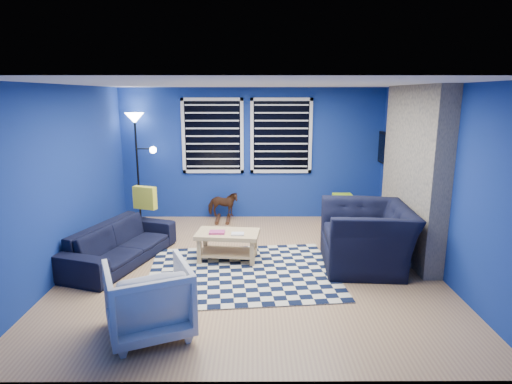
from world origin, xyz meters
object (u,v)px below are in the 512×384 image
armchair_big (367,236)px  armchair_bent (149,299)px  floor_lamp (137,133)px  cabinet (342,211)px  rocking_horse (223,204)px  coffee_table (228,240)px  tv (388,149)px  sofa (121,244)px

armchair_big → armchair_bent: (-2.63, -1.75, -0.06)m
floor_lamp → armchair_bent: bearing=-74.5°
cabinet → floor_lamp: 4.05m
armchair_big → cabinet: size_ratio=2.22×
rocking_horse → cabinet: 2.24m
cabinet → floor_lamp: floor_lamp is taller
armchair_bent → floor_lamp: bearing=-97.4°
armchair_big → rocking_horse: (-2.17, 2.23, -0.11)m
coffee_table → floor_lamp: bearing=131.3°
armchair_big → tv: bearing=160.7°
sofa → armchair_big: size_ratio=1.43×
tv → armchair_bent: (-3.47, -3.73, -1.03)m
sofa → rocking_horse: rocking_horse is taller
armchair_bent → coffee_table: armchair_bent is taller
coffee_table → tv: bearing=32.5°
rocking_horse → armchair_big: bearing=-132.9°
armchair_big → floor_lamp: floor_lamp is taller
armchair_big → cabinet: bearing=-177.8°
armchair_bent → floor_lamp: (-1.11, 3.98, 1.30)m
sofa → armchair_bent: 2.08m
armchair_big → sofa: bearing=-88.8°
sofa → rocking_horse: bearing=-13.9°
tv → rocking_horse: tv is taller
armchair_bent → sofa: bearing=-88.6°
armchair_big → floor_lamp: bearing=-117.3°
sofa → rocking_horse: size_ratio=3.25×
rocking_horse → cabinet: cabinet is taller
armchair_bent → coffee_table: size_ratio=0.86×
sofa → armchair_bent: armchair_bent is taller
coffee_table → cabinet: 2.65m
floor_lamp → armchair_big: bearing=-30.8°
coffee_table → cabinet: size_ratio=1.58×
sofa → coffee_table: size_ratio=2.02×
rocking_horse → coffee_table: (0.21, -2.03, -0.01)m
sofa → armchair_big: 3.50m
sofa → rocking_horse: (1.32, 2.09, 0.04)m
coffee_table → rocking_horse: bearing=96.0°
tv → coffee_table: tv is taller
sofa → armchair_bent: (0.86, -1.89, 0.09)m
armchair_bent → rocking_horse: (0.46, 3.98, -0.05)m
armchair_bent → coffee_table: (0.67, 1.95, -0.06)m
armchair_big → coffee_table: 1.97m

